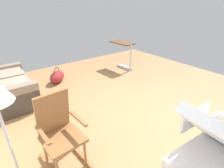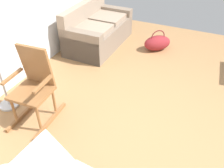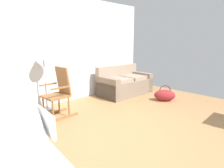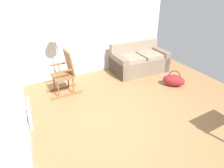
{
  "view_description": "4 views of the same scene",
  "coord_description": "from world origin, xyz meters",
  "views": [
    {
      "loc": [
        -2.3,
        2.2,
        2.04
      ],
      "look_at": [
        0.01,
        0.43,
        0.65
      ],
      "focal_mm": 28.16,
      "sensor_mm": 36.0,
      "label": 1
    },
    {
      "loc": [
        -2.43,
        -0.35,
        2.44
      ],
      "look_at": [
        -0.24,
        0.66,
        0.68
      ],
      "focal_mm": 39.65,
      "sensor_mm": 36.0,
      "label": 2
    },
    {
      "loc": [
        -2.32,
        -1.94,
        1.55
      ],
      "look_at": [
        0.11,
        0.67,
        0.77
      ],
      "focal_mm": 30.67,
      "sensor_mm": 36.0,
      "label": 3
    },
    {
      "loc": [
        -1.45,
        -2.79,
        2.54
      ],
      "look_at": [
        0.17,
        0.48,
        0.61
      ],
      "focal_mm": 32.4,
      "sensor_mm": 36.0,
      "label": 4
    }
  ],
  "objects": [
    {
      "name": "ground_plane",
      "position": [
        0.0,
        0.0,
        0.0
      ],
      "size": [
        6.83,
        6.83,
        0.0
      ],
      "primitive_type": "plane",
      "color": "#9E7247"
    },
    {
      "name": "back_wall",
      "position": [
        0.0,
        2.55,
        1.35
      ],
      "size": [
        5.66,
        0.1,
        2.7
      ],
      "primitive_type": "cube",
      "color": "silver",
      "rests_on": "ground"
    },
    {
      "name": "couch",
      "position": [
        1.8,
        1.93,
        0.31
      ],
      "size": [
        1.6,
        0.86,
        0.85
      ],
      "color": "#7D6C5C",
      "rests_on": "ground"
    },
    {
      "name": "rocking_chair",
      "position": [
        -0.5,
        1.67,
        0.5
      ],
      "size": [
        0.79,
        0.53,
        1.05
      ],
      "color": "brown",
      "rests_on": "ground"
    },
    {
      "name": "floor_lamp",
      "position": [
        -0.53,
        2.22,
        1.23
      ],
      "size": [
        0.34,
        0.34,
        1.48
      ],
      "color": "#B2B5BA",
      "rests_on": "ground"
    },
    {
      "name": "duffel_bag",
      "position": [
        2.1,
        0.72,
        0.15
      ],
      "size": [
        0.62,
        0.63,
        0.43
      ],
      "color": "maroon",
      "rests_on": "ground"
    }
  ]
}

